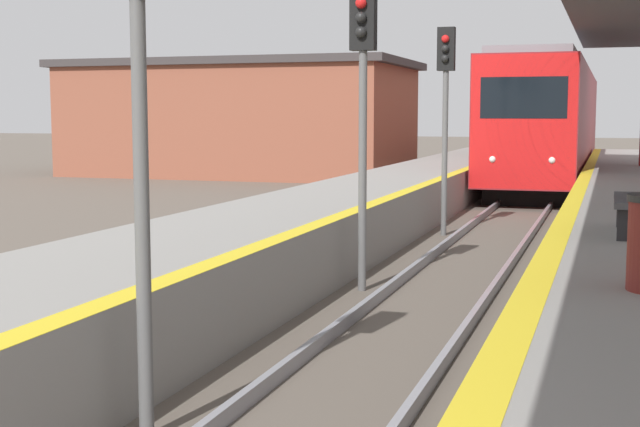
{
  "coord_description": "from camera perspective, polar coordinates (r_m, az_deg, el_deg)",
  "views": [
    {
      "loc": [
        2.28,
        -1.52,
        2.58
      ],
      "look_at": [
        -2.8,
        13.93,
        0.76
      ],
      "focal_mm": 50.0,
      "sensor_mm": 36.0,
      "label": 1
    }
  ],
  "objects": [
    {
      "name": "signal_near",
      "position": [
        7.02,
        -11.6,
        10.23
      ],
      "size": [
        0.36,
        0.31,
        4.38
      ],
      "color": "#595959",
      "rests_on": "ground"
    },
    {
      "name": "station_building",
      "position": [
        38.34,
        -5.03,
        6.1
      ],
      "size": [
        14.35,
        8.06,
        4.78
      ],
      "color": "brown",
      "rests_on": "ground"
    },
    {
      "name": "train",
      "position": [
        35.92,
        14.62,
        5.66
      ],
      "size": [
        2.82,
        23.63,
        4.43
      ],
      "color": "black",
      "rests_on": "ground"
    },
    {
      "name": "signal_mid",
      "position": [
        12.89,
        2.76,
        8.55
      ],
      "size": [
        0.36,
        0.31,
        4.38
      ],
      "color": "#595959",
      "rests_on": "ground"
    },
    {
      "name": "bench",
      "position": [
        12.19,
        19.65,
        1.03
      ],
      "size": [
        0.44,
        1.74,
        0.92
      ],
      "color": "#4C4C51",
      "rests_on": "platform_right"
    },
    {
      "name": "signal_far",
      "position": [
        19.05,
        8.04,
        7.79
      ],
      "size": [
        0.36,
        0.31,
        4.38
      ],
      "color": "#595959",
      "rests_on": "ground"
    }
  ]
}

